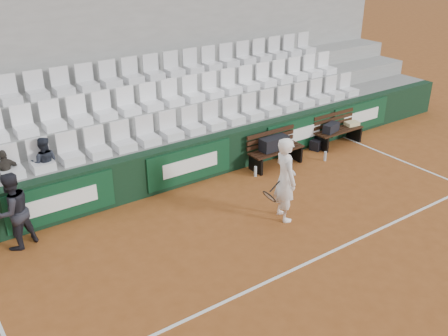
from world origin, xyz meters
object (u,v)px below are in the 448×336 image
at_px(water_bottle_far, 325,156).
at_px(bench_right, 338,137).
at_px(water_bottle_near, 255,171).
at_px(ball_kid, 13,211).
at_px(sports_bag_ground, 317,144).
at_px(spectator_c, 42,143).
at_px(bench_left, 276,158).
at_px(spectator_b, 3,153).
at_px(tennis_player, 285,179).
at_px(sports_bag_right, 331,128).
at_px(sports_bag_left, 274,143).

bearing_deg(water_bottle_far, bench_right, 27.88).
height_order(bench_right, water_bottle_near, bench_right).
bearing_deg(ball_kid, water_bottle_far, 153.51).
distance_m(water_bottle_near, water_bottle_far, 2.07).
distance_m(sports_bag_ground, spectator_c, 7.20).
bearing_deg(bench_left, bench_right, 1.77).
distance_m(sports_bag_ground, spectator_b, 7.92).
height_order(bench_right, ball_kid, ball_kid).
bearing_deg(spectator_c, spectator_b, 23.82).
relative_size(water_bottle_far, tennis_player, 0.14).
xyz_separation_m(sports_bag_right, spectator_c, (-7.37, 0.92, 0.99)).
distance_m(water_bottle_near, ball_kid, 5.53).
bearing_deg(sports_bag_ground, sports_bag_right, -17.37).
bearing_deg(spectator_b, spectator_c, 161.64).
relative_size(sports_bag_ground, water_bottle_near, 1.72).
height_order(sports_bag_right, water_bottle_far, sports_bag_right).
distance_m(bench_left, spectator_c, 5.62).
distance_m(water_bottle_far, spectator_c, 6.93).
bearing_deg(water_bottle_far, sports_bag_left, 157.53).
height_order(sports_bag_ground, spectator_b, spectator_b).
bearing_deg(sports_bag_left, water_bottle_near, -163.25).
bearing_deg(sports_bag_ground, water_bottle_near, -171.24).
xyz_separation_m(bench_left, spectator_b, (-6.11, 1.01, 1.29)).
relative_size(sports_bag_right, water_bottle_near, 1.97).
xyz_separation_m(sports_bag_right, water_bottle_far, (-0.76, -0.57, -0.44)).
bearing_deg(spectator_c, water_bottle_far, -168.95).
relative_size(bench_right, water_bottle_far, 5.97).
bearing_deg(bench_left, tennis_player, -126.91).
height_order(water_bottle_far, spectator_b, spectator_b).
height_order(bench_right, sports_bag_left, sports_bag_left).
xyz_separation_m(sports_bag_right, spectator_b, (-8.12, 0.92, 0.95)).
bearing_deg(sports_bag_ground, tennis_player, -144.91).
bearing_deg(water_bottle_near, sports_bag_left, 16.75).
height_order(water_bottle_far, tennis_player, tennis_player).
distance_m(water_bottle_near, spectator_c, 4.92).
distance_m(sports_bag_ground, water_bottle_near, 2.48).
relative_size(sports_bag_left, tennis_player, 0.42).
xyz_separation_m(sports_bag_left, tennis_player, (-1.48, -2.08, 0.28)).
bearing_deg(tennis_player, ball_kid, 156.54).
height_order(water_bottle_near, spectator_b, spectator_b).
height_order(spectator_b, spectator_c, spectator_c).
bearing_deg(sports_bag_ground, bench_right, -10.31).
distance_m(sports_bag_left, ball_kid, 6.25).
xyz_separation_m(sports_bag_left, water_bottle_far, (1.30, -0.54, -0.48)).
bearing_deg(water_bottle_near, tennis_player, -111.44).
bearing_deg(spectator_b, ball_kid, 61.01).
xyz_separation_m(bench_left, sports_bag_ground, (1.65, 0.19, -0.09)).
distance_m(bench_right, sports_bag_ground, 0.69).
relative_size(sports_bag_ground, spectator_b, 0.44).
relative_size(bench_right, sports_bag_ground, 3.34).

